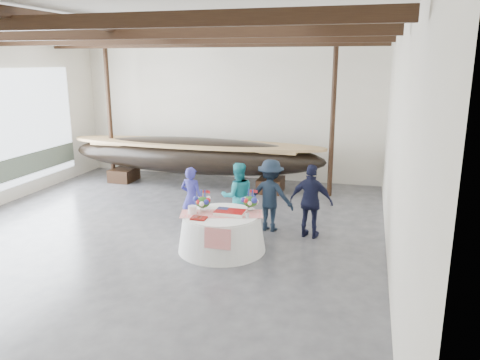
# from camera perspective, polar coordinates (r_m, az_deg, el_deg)

# --- Properties ---
(floor) EXTENTS (10.00, 12.00, 0.01)m
(floor) POSITION_cam_1_polar(r_m,az_deg,el_deg) (10.54, -10.98, -7.06)
(floor) COLOR #3D3D42
(floor) RESTS_ON ground
(wall_back) EXTENTS (10.00, 0.02, 4.50)m
(wall_back) POSITION_cam_1_polar(r_m,az_deg,el_deg) (15.49, -1.45, 8.56)
(wall_back) COLOR silver
(wall_back) RESTS_ON ground
(wall_right) EXTENTS (0.02, 12.00, 4.50)m
(wall_right) POSITION_cam_1_polar(r_m,az_deg,el_deg) (8.90, 18.56, 3.60)
(wall_right) COLOR silver
(wall_right) RESTS_ON ground
(ceiling) EXTENTS (10.00, 12.00, 0.01)m
(ceiling) POSITION_cam_1_polar(r_m,az_deg,el_deg) (9.86, -12.27, 18.12)
(ceiling) COLOR white
(ceiling) RESTS_ON wall_back
(pavilion_structure) EXTENTS (9.80, 11.76, 4.50)m
(pavilion_structure) POSITION_cam_1_polar(r_m,az_deg,el_deg) (10.54, -10.09, 15.24)
(pavilion_structure) COLOR black
(pavilion_structure) RESTS_ON ground
(longboat_display) EXTENTS (8.15, 1.63, 1.53)m
(longboat_display) POSITION_cam_1_polar(r_m,az_deg,el_deg) (14.52, -5.69, 3.02)
(longboat_display) COLOR black
(longboat_display) RESTS_ON ground
(banquet_table) EXTENTS (1.80, 1.80, 0.77)m
(banquet_table) POSITION_cam_1_polar(r_m,az_deg,el_deg) (9.66, -2.23, -6.33)
(banquet_table) COLOR white
(banquet_table) RESTS_ON ground
(tabletop_items) EXTENTS (1.75, 1.04, 0.40)m
(tabletop_items) POSITION_cam_1_polar(r_m,az_deg,el_deg) (9.62, -2.04, -3.06)
(tabletop_items) COLOR red
(tabletop_items) RESTS_ON banquet_table
(guest_woman_blue) EXTENTS (0.58, 0.42, 1.46)m
(guest_woman_blue) POSITION_cam_1_polar(r_m,az_deg,el_deg) (10.86, -5.93, -2.17)
(guest_woman_blue) COLOR navy
(guest_woman_blue) RESTS_ON ground
(guest_woman_teal) EXTENTS (0.94, 0.86, 1.57)m
(guest_woman_teal) POSITION_cam_1_polar(r_m,az_deg,el_deg) (10.72, -0.28, -1.99)
(guest_woman_teal) COLOR teal
(guest_woman_teal) RESTS_ON ground
(guest_man_left) EXTENTS (1.15, 0.77, 1.65)m
(guest_man_left) POSITION_cam_1_polar(r_m,az_deg,el_deg) (10.66, 3.74, -1.88)
(guest_man_left) COLOR black
(guest_man_left) RESTS_ON ground
(guest_man_right) EXTENTS (1.01, 0.56, 1.64)m
(guest_man_right) POSITION_cam_1_polar(r_m,az_deg,el_deg) (10.32, 8.68, -2.60)
(guest_man_right) COLOR black
(guest_man_right) RESTS_ON ground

